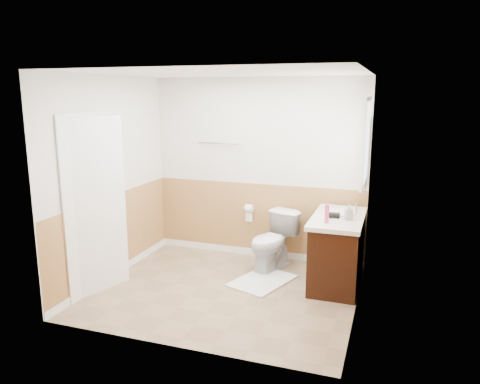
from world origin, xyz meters
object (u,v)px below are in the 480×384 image
at_px(bath_mat, 262,281).
at_px(soap_dispenser, 349,212).
at_px(toilet, 272,241).
at_px(vanity_cabinet, 337,252).
at_px(lotion_bottle, 327,214).

xyz_separation_m(bath_mat, soap_dispenser, (0.99, 0.13, 0.93)).
xyz_separation_m(toilet, bath_mat, (0.00, -0.47, -0.37)).
bearing_deg(bath_mat, toilet, 90.00).
xyz_separation_m(vanity_cabinet, soap_dispenser, (0.12, -0.11, 0.54)).
bearing_deg(toilet, vanity_cabinet, 5.36).
bearing_deg(toilet, lotion_bottle, -16.28).
distance_m(vanity_cabinet, soap_dispenser, 0.57).
relative_size(bath_mat, vanity_cabinet, 0.73).
height_order(toilet, vanity_cabinet, vanity_cabinet).
bearing_deg(bath_mat, soap_dispenser, 7.65).
bearing_deg(bath_mat, vanity_cabinet, 15.90).
distance_m(toilet, bath_mat, 0.59).
bearing_deg(bath_mat, lotion_bottle, -6.53).
bearing_deg(vanity_cabinet, lotion_bottle, -106.56).
xyz_separation_m(lotion_bottle, soap_dispenser, (0.22, 0.22, -0.02)).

